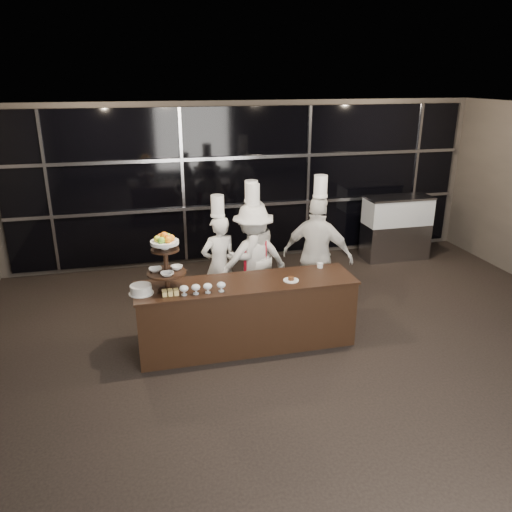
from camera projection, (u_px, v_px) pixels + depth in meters
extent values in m
plane|color=black|center=(350.00, 412.00, 5.36)|extent=(10.00, 10.00, 0.00)
plane|color=black|center=(372.00, 125.00, 4.34)|extent=(10.00, 10.00, 0.00)
plane|color=#473F38|center=(246.00, 183.00, 9.41)|extent=(9.00, 0.00, 9.00)
cube|color=black|center=(247.00, 184.00, 9.36)|extent=(8.60, 0.04, 2.80)
cube|color=#A5A5AA|center=(248.00, 205.00, 9.45)|extent=(8.60, 0.06, 0.06)
cube|color=#A5A5AA|center=(247.00, 157.00, 9.14)|extent=(8.60, 0.06, 0.06)
cube|color=#A5A5AA|center=(48.00, 194.00, 8.54)|extent=(0.05, 0.05, 2.80)
cube|color=#A5A5AA|center=(183.00, 187.00, 9.06)|extent=(0.05, 0.05, 2.80)
cube|color=#A5A5AA|center=(308.00, 181.00, 9.60)|extent=(0.05, 0.05, 2.80)
cube|color=#A5A5AA|center=(415.00, 176.00, 10.12)|extent=(0.05, 0.05, 2.80)
cube|color=black|center=(247.00, 315.00, 6.55)|extent=(2.80, 0.70, 0.90)
cube|color=black|center=(246.00, 283.00, 6.39)|extent=(2.84, 0.74, 0.03)
cylinder|color=black|center=(168.00, 288.00, 6.16)|extent=(0.24, 0.24, 0.03)
cylinder|color=black|center=(166.00, 263.00, 6.04)|extent=(0.06, 0.06, 0.70)
cylinder|color=black|center=(167.00, 273.00, 6.09)|extent=(0.48, 0.48, 0.02)
cylinder|color=black|center=(165.00, 250.00, 5.99)|extent=(0.34, 0.34, 0.02)
cylinder|color=white|center=(165.00, 246.00, 5.97)|extent=(0.10, 0.10, 0.06)
cylinder|color=white|center=(165.00, 242.00, 5.96)|extent=(0.34, 0.34, 0.04)
sphere|color=orange|center=(171.00, 238.00, 5.96)|extent=(0.09, 0.09, 0.09)
sphere|color=#8BC131|center=(167.00, 237.00, 6.01)|extent=(0.09, 0.09, 0.09)
sphere|color=orange|center=(161.00, 237.00, 5.99)|extent=(0.09, 0.09, 0.09)
sphere|color=yellow|center=(158.00, 239.00, 5.92)|extent=(0.09, 0.09, 0.09)
sphere|color=#77BE31|center=(161.00, 241.00, 5.87)|extent=(0.09, 0.09, 0.09)
sphere|color=orange|center=(168.00, 240.00, 5.88)|extent=(0.09, 0.09, 0.09)
sphere|color=orange|center=(164.00, 235.00, 5.93)|extent=(0.09, 0.09, 0.09)
imported|color=white|center=(155.00, 270.00, 6.10)|extent=(0.16, 0.16, 0.04)
imported|color=white|center=(177.00, 267.00, 6.16)|extent=(0.15, 0.15, 0.05)
imported|color=white|center=(167.00, 274.00, 5.97)|extent=(0.16, 0.16, 0.04)
cylinder|color=silver|center=(184.00, 295.00, 6.00)|extent=(0.07, 0.07, 0.01)
cylinder|color=silver|center=(184.00, 292.00, 5.99)|extent=(0.02, 0.02, 0.05)
ellipsoid|color=silver|center=(184.00, 289.00, 5.97)|extent=(0.11, 0.11, 0.08)
ellipsoid|color=green|center=(184.00, 288.00, 5.97)|extent=(0.08, 0.08, 0.05)
cylinder|color=silver|center=(196.00, 293.00, 6.03)|extent=(0.07, 0.07, 0.01)
cylinder|color=silver|center=(196.00, 291.00, 6.02)|extent=(0.02, 0.02, 0.05)
ellipsoid|color=silver|center=(196.00, 287.00, 6.01)|extent=(0.11, 0.11, 0.08)
ellipsoid|color=red|center=(196.00, 287.00, 6.00)|extent=(0.08, 0.08, 0.05)
cylinder|color=silver|center=(208.00, 292.00, 6.07)|extent=(0.07, 0.07, 0.01)
cylinder|color=silver|center=(208.00, 290.00, 6.05)|extent=(0.02, 0.02, 0.05)
ellipsoid|color=silver|center=(208.00, 286.00, 6.04)|extent=(0.11, 0.11, 0.08)
ellipsoid|color=beige|center=(208.00, 286.00, 6.04)|extent=(0.08, 0.08, 0.05)
cylinder|color=silver|center=(221.00, 291.00, 6.10)|extent=(0.07, 0.07, 0.01)
cylinder|color=silver|center=(221.00, 289.00, 6.09)|extent=(0.02, 0.02, 0.05)
ellipsoid|color=silver|center=(221.00, 285.00, 6.08)|extent=(0.11, 0.11, 0.08)
ellipsoid|color=#543B17|center=(221.00, 285.00, 6.07)|extent=(0.08, 0.08, 0.05)
cylinder|color=white|center=(141.00, 293.00, 6.04)|extent=(0.30, 0.30, 0.01)
cylinder|color=white|center=(141.00, 289.00, 6.03)|extent=(0.26, 0.26, 0.10)
cube|color=#FEDD7C|center=(165.00, 294.00, 5.96)|extent=(0.06, 0.06, 0.05)
cube|color=#FEDD7C|center=(171.00, 294.00, 5.98)|extent=(0.06, 0.06, 0.05)
cube|color=#FEDD7C|center=(176.00, 293.00, 5.99)|extent=(0.06, 0.06, 0.05)
cube|color=#FEDD7C|center=(164.00, 292.00, 6.02)|extent=(0.06, 0.06, 0.05)
cube|color=#FEDD7C|center=(170.00, 291.00, 6.04)|extent=(0.06, 0.06, 0.05)
cube|color=#FEDD7C|center=(176.00, 291.00, 6.06)|extent=(0.06, 0.06, 0.05)
cylinder|color=white|center=(291.00, 280.00, 6.42)|extent=(0.20, 0.20, 0.01)
cylinder|color=#4C2814|center=(291.00, 278.00, 6.41)|extent=(0.08, 0.08, 0.04)
cylinder|color=white|center=(320.00, 265.00, 6.85)|extent=(0.08, 0.08, 0.07)
cube|color=#A5A5AA|center=(395.00, 241.00, 9.80)|extent=(1.26, 0.54, 0.70)
cube|color=silver|center=(398.00, 211.00, 9.60)|extent=(1.26, 0.54, 0.50)
cube|color=#FFC67F|center=(398.00, 211.00, 9.60)|extent=(1.17, 0.45, 0.40)
cube|color=#A5A5AA|center=(399.00, 198.00, 9.51)|extent=(1.28, 0.56, 0.04)
imported|color=white|center=(219.00, 265.00, 7.40)|extent=(0.63, 0.49, 1.52)
cylinder|color=white|center=(217.00, 206.00, 7.09)|extent=(0.19, 0.19, 0.30)
cylinder|color=white|center=(218.00, 215.00, 7.14)|extent=(0.21, 0.21, 0.03)
imported|color=white|center=(252.00, 256.00, 7.50)|extent=(0.99, 0.88, 1.70)
cylinder|color=white|center=(251.00, 191.00, 7.16)|extent=(0.19, 0.19, 0.30)
cylinder|color=white|center=(251.00, 201.00, 7.21)|extent=(0.21, 0.21, 0.03)
imported|color=white|center=(253.00, 259.00, 7.44)|extent=(1.15, 0.75, 1.67)
cylinder|color=white|center=(253.00, 194.00, 7.11)|extent=(0.19, 0.19, 0.30)
cylinder|color=white|center=(253.00, 204.00, 7.15)|extent=(0.21, 0.21, 0.03)
cube|color=red|center=(255.00, 262.00, 7.33)|extent=(0.34, 0.03, 0.62)
imported|color=silver|center=(317.00, 256.00, 7.34)|extent=(1.12, 0.98, 1.81)
cylinder|color=white|center=(321.00, 186.00, 6.98)|extent=(0.19, 0.19, 0.30)
cylinder|color=white|center=(320.00, 196.00, 7.03)|extent=(0.21, 0.21, 0.03)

